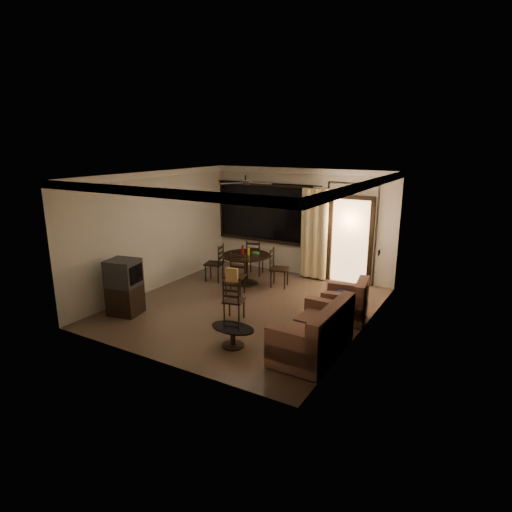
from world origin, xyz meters
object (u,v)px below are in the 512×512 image
Objects in this scene: armchair at (347,304)px; coffee_table at (233,334)px; dining_table at (246,261)px; tv_cabinet at (124,287)px; dining_chair_west at (215,270)px; dining_chair_north at (255,264)px; dining_chair_east at (279,275)px; dining_chair_south at (235,282)px; side_chair at (234,308)px; sofa at (316,335)px.

armchair is 1.16× the size of coffee_table.
tv_cabinet is (-1.13, -2.90, -0.01)m from dining_table.
tv_cabinet is (-0.32, -2.69, 0.30)m from dining_chair_west.
dining_chair_north is 3.54m from armchair.
dining_chair_south is (-0.60, -1.04, 0.02)m from dining_chair_east.
tv_cabinet is at bearing 8.38° from side_chair.
dining_chair_east and dining_chair_south have the same top height.
dining_table is 1.26× the size of dining_chair_south.
dining_chair_east reaches higher than sofa.
dining_chair_east is at bearing 90.00° from dining_chair_west.
dining_chair_south is at bearing 44.65° from tv_cabinet.
sofa is 2.02m from side_chair.
tv_cabinet is at bearing -174.89° from sofa.
tv_cabinet is 1.43× the size of coffee_table.
armchair is at bearing 13.82° from tv_cabinet.
sofa is (3.13, -3.34, 0.07)m from dining_chair_north.
armchair is (2.70, -0.08, 0.04)m from dining_chair_south.
sofa reaches higher than armchair.
dining_table is 1.04× the size of tv_cabinet.
armchair is (3.73, -0.71, 0.06)m from dining_chair_west.
dining_table is 3.42m from coffee_table.
tv_cabinet reaches higher than dining_chair_north.
dining_chair_west is 2.58m from side_chair.
dining_table is 1.26× the size of dining_chair_east.
dining_chair_south reaches higher than armchair.
dining_chair_east is at bearing 142.66° from armchair.
dining_table is 0.89m from dining_chair_east.
tv_cabinet is at bearing -111.35° from dining_table.
armchair is at bearing 64.90° from dining_chair_west.
coffee_table is at bearing 179.05° from dining_chair_east.
sofa is at bearing -47.11° from dining_chair_south.
dining_chair_west is 0.57× the size of sofa.
dining_chair_east is 1.00× the size of dining_chair_north.
dining_table is 3.12m from tv_cabinet.
dining_chair_south reaches higher than sofa.
dining_chair_north reaches higher than coffee_table.
dining_chair_west is at bearing 134.30° from dining_chair_south.
dining_chair_west reaches higher than coffee_table.
dining_chair_north reaches higher than sofa.
tv_cabinet reaches higher than sofa.
dining_chair_west and dining_chair_east have the same top height.
dining_table reaches higher than dining_chair_south.
coffee_table is (-1.34, -2.10, -0.10)m from armchair.
coffee_table is at bearing -62.37° from dining_table.
tv_cabinet is 0.69× the size of sofa.
dining_table is at bearing 117.63° from coffee_table.
dining_chair_west and dining_chair_north have the same top height.
tv_cabinet reaches higher than dining_chair_east.
dining_chair_east is 3.50m from sofa.
dining_chair_west is 1.00× the size of dining_chair_north.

